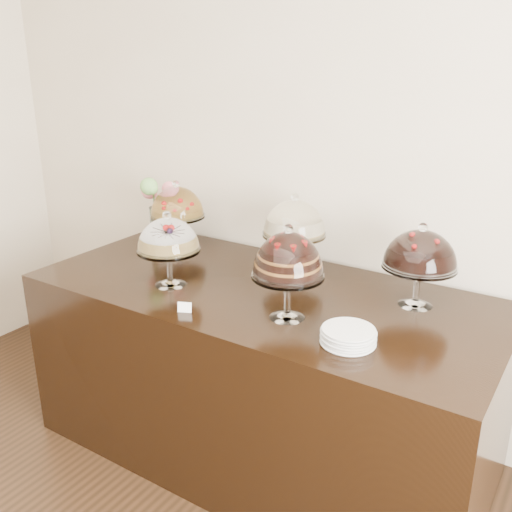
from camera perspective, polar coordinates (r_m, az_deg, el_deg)
The scene contains 10 objects.
wall_back at distance 2.87m, azimuth 10.86°, elevation 10.45°, with size 5.00×0.04×3.00m, color beige.
display_counter at distance 2.88m, azimuth 0.55°, elevation -11.58°, with size 2.20×1.00×0.90m, color black.
cake_stand_sugar_sponge at distance 2.67m, azimuth -8.78°, elevation 1.76°, with size 0.30×0.30×0.36m.
cake_stand_choco_layer at distance 2.30m, azimuth 3.24°, elevation -0.24°, with size 0.30×0.30×0.41m.
cake_stand_cheesecake at distance 2.83m, azimuth 3.86°, elevation 3.49°, with size 0.32×0.32×0.40m.
cake_stand_dark_choco at distance 2.52m, azimuth 16.13°, elevation 0.32°, with size 0.32×0.32×0.38m.
cake_stand_fruit_tart at distance 3.24m, azimuth -7.91°, elevation 5.09°, with size 0.31×0.31×0.38m.
flower_vase at distance 3.35m, azimuth -9.70°, elevation 5.06°, with size 0.23×0.26×0.39m.
plate_stack at distance 2.21m, azimuth 9.21°, elevation -7.93°, with size 0.21×0.21×0.06m.
price_card_left at distance 2.46m, azimuth -7.15°, elevation -5.11°, with size 0.06×0.01×0.04m, color white.
Camera 1 is at (1.06, 0.37, 1.95)m, focal length 40.00 mm.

